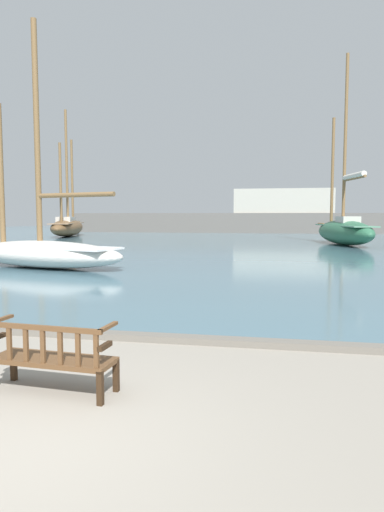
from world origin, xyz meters
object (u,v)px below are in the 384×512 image
(sailboat_nearest_starboard, at_px, (68,225))
(park_bench, at_px, (52,357))
(sailboat_centre_channel, at_px, (344,229))
(sailboat_outer_starboard, at_px, (43,250))

(sailboat_nearest_starboard, bearing_deg, park_bench, -64.35)
(park_bench, distance_m, sailboat_centre_channel, 31.53)
(park_bench, distance_m, sailboat_nearest_starboard, 44.38)
(sailboat_outer_starboard, relative_size, sailboat_nearest_starboard, 0.73)
(sailboat_nearest_starboard, bearing_deg, sailboat_outer_starboard, -65.96)
(park_bench, relative_size, sailboat_nearest_starboard, 0.12)
(sailboat_nearest_starboard, bearing_deg, sailboat_centre_channel, -19.32)
(sailboat_outer_starboard, distance_m, sailboat_nearest_starboard, 30.23)
(sailboat_outer_starboard, relative_size, sailboat_centre_channel, 0.72)
(park_bench, relative_size, sailboat_centre_channel, 0.12)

